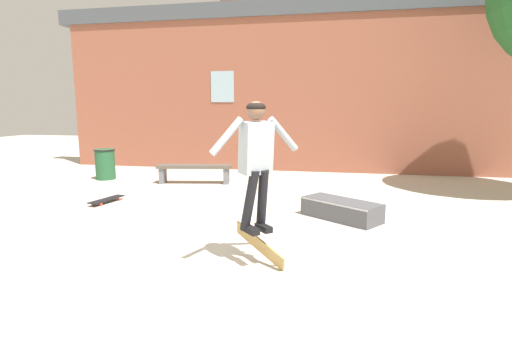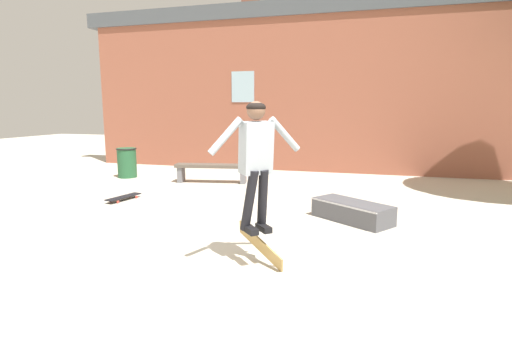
{
  "view_description": "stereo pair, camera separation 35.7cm",
  "coord_description": "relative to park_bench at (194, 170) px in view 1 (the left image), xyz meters",
  "views": [
    {
      "loc": [
        1.49,
        -4.21,
        1.84
      ],
      "look_at": [
        0.58,
        0.19,
        1.07
      ],
      "focal_mm": 28.0,
      "sensor_mm": 36.0,
      "label": 1
    },
    {
      "loc": [
        1.83,
        -4.13,
        1.84
      ],
      "look_at": [
        0.58,
        0.19,
        1.07
      ],
      "focal_mm": 28.0,
      "sensor_mm": 36.0,
      "label": 2
    }
  ],
  "objects": [
    {
      "name": "ground_plane",
      "position": [
        1.96,
        -5.01,
        -0.34
      ],
      "size": [
        40.0,
        40.0,
        0.0
      ],
      "primitive_type": "plane",
      "color": "beige"
    },
    {
      "name": "building_backdrop",
      "position": [
        1.94,
        2.62,
        2.18
      ],
      "size": [
        14.39,
        0.52,
        6.2
      ],
      "color": "#93513D",
      "rests_on": "ground_plane"
    },
    {
      "name": "park_bench",
      "position": [
        0.0,
        0.0,
        0.0
      ],
      "size": [
        1.86,
        0.68,
        0.47
      ],
      "rotation": [
        0.0,
        0.0,
        0.17
      ],
      "color": "brown",
      "rests_on": "ground_plane"
    },
    {
      "name": "skate_ledge",
      "position": [
        3.54,
        -2.57,
        -0.18
      ],
      "size": [
        1.4,
        1.22,
        0.32
      ],
      "rotation": [
        0.0,
        0.0,
        -0.62
      ],
      "color": "#4C4C51",
      "rests_on": "ground_plane"
    },
    {
      "name": "trash_bin",
      "position": [
        -2.49,
        0.09,
        0.07
      ],
      "size": [
        0.53,
        0.53,
        0.79
      ],
      "color": "#235633",
      "rests_on": "ground_plane"
    },
    {
      "name": "skater",
      "position": [
        2.54,
        -4.82,
        0.97
      ],
      "size": [
        0.91,
        0.82,
        1.5
      ],
      "rotation": [
        0.0,
        0.0,
        -0.85
      ],
      "color": "#9EA8B2"
    },
    {
      "name": "skateboard_flipping",
      "position": [
        2.57,
        -4.72,
        -0.13
      ],
      "size": [
        0.69,
        0.58,
        0.45
      ],
      "rotation": [
        0.0,
        0.0,
        -0.64
      ],
      "color": "#AD894C"
    },
    {
      "name": "skateboard_resting",
      "position": [
        -0.97,
        -2.32,
        -0.27
      ],
      "size": [
        0.35,
        0.83,
        0.08
      ],
      "rotation": [
        0.0,
        0.0,
        4.51
      ],
      "color": "black",
      "rests_on": "ground_plane"
    }
  ]
}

